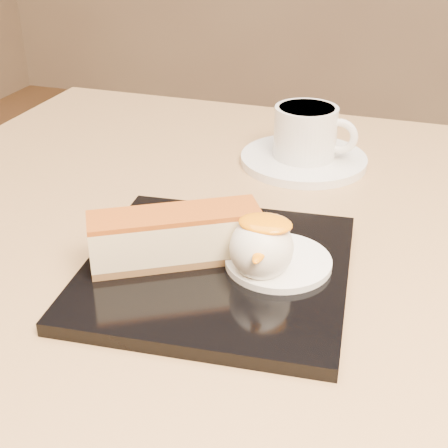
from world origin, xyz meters
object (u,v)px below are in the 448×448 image
(ice_cream_scoop, at_px, (261,248))
(coffee_cup, at_px, (307,131))
(cheesecake, at_px, (175,236))
(table, at_px, (228,368))
(dessert_plate, at_px, (217,270))
(saucer, at_px, (304,160))

(ice_cream_scoop, bearing_deg, coffee_cup, 93.83)
(cheesecake, distance_m, ice_cream_scoop, 0.08)
(table, distance_m, dessert_plate, 0.17)
(saucer, height_order, coffee_cup, coffee_cup)
(dessert_plate, xyz_separation_m, saucer, (0.02, 0.26, -0.00))
(dessert_plate, xyz_separation_m, coffee_cup, (0.02, 0.26, 0.04))
(dessert_plate, relative_size, saucer, 1.47)
(ice_cream_scoop, xyz_separation_m, saucer, (-0.02, 0.27, -0.03))
(table, bearing_deg, cheesecake, -113.16)
(dessert_plate, xyz_separation_m, cheesecake, (-0.03, -0.00, 0.03))
(dessert_plate, bearing_deg, table, 97.81)
(table, distance_m, ice_cream_scoop, 0.21)
(table, height_order, cheesecake, cheesecake)
(table, relative_size, saucer, 5.33)
(coffee_cup, bearing_deg, ice_cream_scoop, -83.90)
(cheesecake, bearing_deg, ice_cream_scoop, -30.66)
(ice_cream_scoop, height_order, saucer, ice_cream_scoop)
(cheesecake, xyz_separation_m, ice_cream_scoop, (0.08, 0.00, 0.00))
(cheesecake, relative_size, saucer, 0.95)
(ice_cream_scoop, bearing_deg, table, 127.22)
(dessert_plate, bearing_deg, saucer, 85.60)
(ice_cream_scoop, distance_m, coffee_cup, 0.27)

